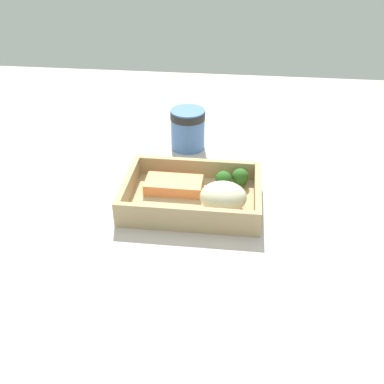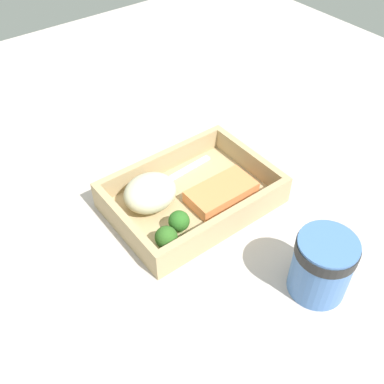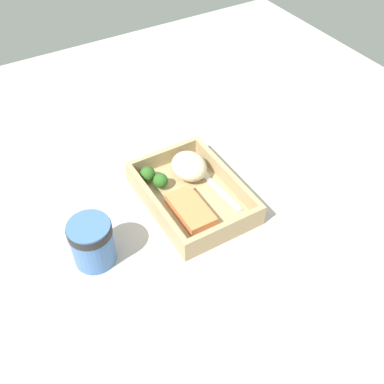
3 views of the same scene
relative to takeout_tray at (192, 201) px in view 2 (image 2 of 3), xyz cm
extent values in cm
cube|color=#BBAFAA|center=(0.00, 0.00, -1.60)|extent=(160.00, 160.00, 2.00)
cube|color=tan|center=(0.00, 0.00, 0.00)|extent=(26.85, 18.98, 1.20)
cube|color=tan|center=(0.00, -8.89, 2.55)|extent=(26.85, 1.20, 3.91)
cube|color=tan|center=(0.00, 8.89, 2.55)|extent=(26.85, 1.20, 3.91)
cube|color=tan|center=(-12.82, 0.00, 2.55)|extent=(1.20, 16.58, 3.91)
cube|color=tan|center=(12.82, 0.00, 2.55)|extent=(1.20, 16.58, 3.91)
cube|color=#EF864C|center=(-4.06, 2.74, 1.72)|extent=(11.60, 6.19, 2.24)
ellipsoid|color=beige|center=(6.28, -2.92, 3.35)|extent=(8.89, 7.65, 5.50)
cylinder|color=#7B9C54|center=(5.91, 4.47, 1.24)|extent=(1.26, 1.26, 1.28)
sphere|color=#2B6621|center=(5.91, 4.47, 2.79)|extent=(3.32, 3.32, 3.32)
cylinder|color=#80AF5E|center=(9.31, 5.92, 1.19)|extent=(1.32, 1.32, 1.18)
sphere|color=#2F6220|center=(9.31, 5.92, 2.73)|extent=(3.46, 3.46, 3.46)
cube|color=silver|center=(-2.68, -6.21, 0.82)|extent=(12.45, 1.94, 0.44)
cube|color=silver|center=(5.20, -5.68, 0.82)|extent=(3.54, 2.43, 0.44)
cylinder|color=#4672B4|center=(-3.81, 23.96, 4.28)|extent=(8.06, 8.06, 9.76)
cylinder|color=black|center=(-3.81, 23.96, 7.88)|extent=(8.31, 8.31, 1.76)
camera|label=1|loc=(8.62, -73.66, 50.57)|focal=42.00mm
camera|label=2|loc=(32.48, 42.60, 53.47)|focal=42.00mm
camera|label=3|loc=(-58.37, 34.57, 70.51)|focal=42.00mm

